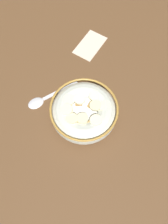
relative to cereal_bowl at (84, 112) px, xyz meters
The scene contains 4 objects.
ground_plane 4.22cm from the cereal_bowl, 88.14° to the right, with size 123.05×123.05×2.00cm, color brown.
cereal_bowl is the anchor object (origin of this frame).
spoon 13.47cm from the cereal_bowl, 81.54° to the right, with size 15.13×9.55×0.80cm.
folded_napkin 25.26cm from the cereal_bowl, 153.54° to the right, with size 11.29×6.77×0.30cm, color beige.
Camera 1 is at (18.38, 11.03, 53.37)cm, focal length 33.02 mm.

